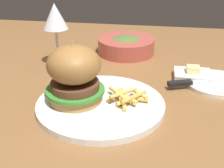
{
  "coord_description": "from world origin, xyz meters",
  "views": [
    {
      "loc": [
        0.1,
        -0.77,
        1.08
      ],
      "look_at": [
        0.01,
        -0.17,
        0.78
      ],
      "focal_mm": 50.0,
      "sensor_mm": 36.0,
      "label": 1
    }
  ],
  "objects_px": {
    "burger_sandwich": "(74,74)",
    "table_knife": "(199,82)",
    "soup_bowl": "(126,45)",
    "wine_glass": "(55,19)",
    "bread_plate": "(217,83)",
    "butter_dish": "(192,75)",
    "main_plate": "(101,105)"
  },
  "relations": [
    {
      "from": "bread_plate",
      "to": "soup_bowl",
      "type": "relative_size",
      "value": 0.87
    },
    {
      "from": "table_knife",
      "to": "soup_bowl",
      "type": "bearing_deg",
      "value": 134.07
    },
    {
      "from": "burger_sandwich",
      "to": "butter_dish",
      "type": "bearing_deg",
      "value": 34.67
    },
    {
      "from": "burger_sandwich",
      "to": "table_knife",
      "type": "relative_size",
      "value": 0.71
    },
    {
      "from": "burger_sandwich",
      "to": "wine_glass",
      "type": "xyz_separation_m",
      "value": [
        -0.11,
        0.22,
        0.06
      ]
    },
    {
      "from": "burger_sandwich",
      "to": "soup_bowl",
      "type": "bearing_deg",
      "value": 79.14
    },
    {
      "from": "wine_glass",
      "to": "bread_plate",
      "type": "height_order",
      "value": "wine_glass"
    },
    {
      "from": "table_knife",
      "to": "soup_bowl",
      "type": "height_order",
      "value": "soup_bowl"
    },
    {
      "from": "wine_glass",
      "to": "butter_dish",
      "type": "distance_m",
      "value": 0.39
    },
    {
      "from": "main_plate",
      "to": "butter_dish",
      "type": "height_order",
      "value": "butter_dish"
    },
    {
      "from": "bread_plate",
      "to": "butter_dish",
      "type": "xyz_separation_m",
      "value": [
        -0.06,
        0.03,
        0.01
      ]
    },
    {
      "from": "butter_dish",
      "to": "soup_bowl",
      "type": "bearing_deg",
      "value": 138.85
    },
    {
      "from": "butter_dish",
      "to": "table_knife",
      "type": "bearing_deg",
      "value": -74.83
    },
    {
      "from": "wine_glass",
      "to": "butter_dish",
      "type": "bearing_deg",
      "value": -6.7
    },
    {
      "from": "bread_plate",
      "to": "table_knife",
      "type": "distance_m",
      "value": 0.05
    },
    {
      "from": "main_plate",
      "to": "bread_plate",
      "type": "height_order",
      "value": "main_plate"
    },
    {
      "from": "wine_glass",
      "to": "soup_bowl",
      "type": "distance_m",
      "value": 0.24
    },
    {
      "from": "burger_sandwich",
      "to": "bread_plate",
      "type": "distance_m",
      "value": 0.36
    },
    {
      "from": "main_plate",
      "to": "soup_bowl",
      "type": "xyz_separation_m",
      "value": [
        0.01,
        0.35,
        0.02
      ]
    },
    {
      "from": "butter_dish",
      "to": "burger_sandwich",
      "type": "bearing_deg",
      "value": -145.33
    },
    {
      "from": "burger_sandwich",
      "to": "butter_dish",
      "type": "height_order",
      "value": "burger_sandwich"
    },
    {
      "from": "butter_dish",
      "to": "soup_bowl",
      "type": "xyz_separation_m",
      "value": [
        -0.19,
        0.17,
        0.01
      ]
    },
    {
      "from": "wine_glass",
      "to": "table_knife",
      "type": "distance_m",
      "value": 0.41
    },
    {
      "from": "main_plate",
      "to": "burger_sandwich",
      "type": "bearing_deg",
      "value": -179.75
    },
    {
      "from": "main_plate",
      "to": "table_knife",
      "type": "xyz_separation_m",
      "value": [
        0.22,
        0.14,
        0.01
      ]
    },
    {
      "from": "main_plate",
      "to": "butter_dish",
      "type": "bearing_deg",
      "value": 41.17
    },
    {
      "from": "main_plate",
      "to": "wine_glass",
      "type": "relative_size",
      "value": 1.57
    },
    {
      "from": "main_plate",
      "to": "burger_sandwich",
      "type": "distance_m",
      "value": 0.09
    },
    {
      "from": "main_plate",
      "to": "burger_sandwich",
      "type": "relative_size",
      "value": 2.06
    },
    {
      "from": "main_plate",
      "to": "soup_bowl",
      "type": "bearing_deg",
      "value": 87.98
    },
    {
      "from": "burger_sandwich",
      "to": "butter_dish",
      "type": "xyz_separation_m",
      "value": [
        0.26,
        0.18,
        -0.06
      ]
    },
    {
      "from": "main_plate",
      "to": "table_knife",
      "type": "relative_size",
      "value": 1.46
    }
  ]
}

